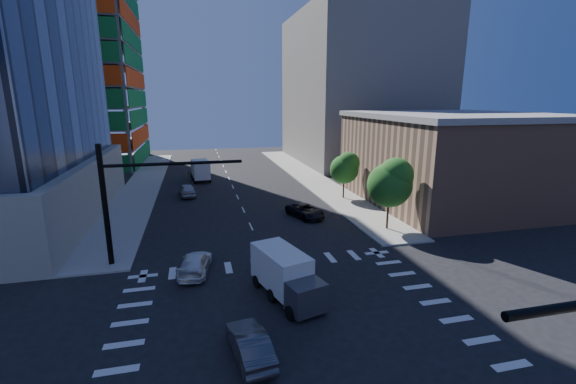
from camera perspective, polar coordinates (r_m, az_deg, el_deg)
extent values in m
plane|color=black|center=(22.07, 1.66, -19.93)|extent=(160.00, 160.00, 0.00)
cube|color=silver|center=(22.07, 1.66, -19.92)|extent=(20.00, 20.00, 0.01)
cube|color=gray|center=(61.50, 3.12, 2.26)|extent=(5.00, 60.00, 0.15)
cube|color=gray|center=(59.47, -20.64, 1.00)|extent=(5.00, 60.00, 0.15)
cube|color=#167C34|center=(81.28, -22.10, 21.42)|extent=(0.12, 24.00, 49.00)
cube|color=#F1430E|center=(71.88, -34.31, 21.29)|extent=(24.00, 0.12, 49.00)
cube|color=#986F58|center=(50.24, 23.18, 4.31)|extent=(20.00, 22.00, 10.00)
cube|color=slate|center=(49.76, 23.76, 10.33)|extent=(20.50, 22.50, 0.60)
cube|color=slate|center=(79.43, 10.43, 14.74)|extent=(24.00, 30.00, 28.00)
cylinder|color=black|center=(30.89, -25.48, -1.86)|extent=(0.40, 0.40, 9.00)
cylinder|color=black|center=(29.63, -16.56, 4.05)|extent=(10.00, 0.24, 0.24)
imported|color=black|center=(29.79, -14.50, 2.07)|extent=(0.16, 0.20, 1.00)
cylinder|color=#382316|center=(37.79, 14.52, -3.59)|extent=(0.20, 0.20, 2.27)
sphere|color=#144C16|center=(37.02, 14.80, 0.98)|extent=(4.16, 4.16, 4.16)
sphere|color=#327125|center=(36.76, 15.66, 2.40)|extent=(3.25, 3.25, 3.25)
cylinder|color=#382316|center=(48.46, 8.22, 0.28)|extent=(0.20, 0.20, 1.92)
sphere|color=#144C16|center=(47.93, 8.32, 3.32)|extent=(3.52, 3.52, 3.52)
sphere|color=#327125|center=(47.66, 8.94, 4.25)|extent=(2.75, 2.75, 2.75)
imported|color=black|center=(40.67, 2.57, -2.80)|extent=(3.81, 5.46, 1.38)
imported|color=white|center=(28.88, -13.59, -10.21)|extent=(2.79, 5.15, 1.42)
imported|color=#A4A7AB|center=(51.02, -14.70, 0.29)|extent=(2.41, 4.89, 1.60)
imported|color=#454549|center=(20.01, -5.71, -21.47)|extent=(2.08, 4.53, 1.44)
cube|color=silver|center=(24.24, 0.00, -11.96)|extent=(3.35, 4.97, 2.36)
cube|color=#3C3D43|center=(24.50, 0.00, -13.21)|extent=(2.46, 2.15, 1.73)
cube|color=silver|center=(60.65, -12.92, 3.47)|extent=(2.77, 5.05, 2.52)
cube|color=#3C3D43|center=(60.76, -12.89, 2.89)|extent=(2.39, 1.95, 1.84)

